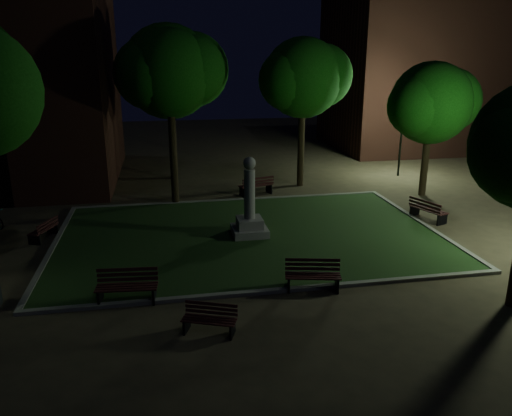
{
  "coord_description": "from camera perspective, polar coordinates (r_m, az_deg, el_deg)",
  "views": [
    {
      "loc": [
        -3.29,
        -16.78,
        7.1
      ],
      "look_at": [
        0.07,
        1.0,
        1.5
      ],
      "focal_mm": 35.0,
      "sensor_mm": 36.0,
      "label": 1
    }
  ],
  "objects": [
    {
      "name": "tree_ne",
      "position": [
        26.88,
        19.55,
        11.23
      ],
      "size": [
        5.01,
        4.09,
        6.81
      ],
      "color": "black",
      "rests_on": "ground"
    },
    {
      "name": "bench_far_side",
      "position": [
        26.15,
        0.04,
        2.5
      ],
      "size": [
        1.9,
        1.09,
        0.99
      ],
      "rotation": [
        0.0,
        0.0,
        3.42
      ],
      "color": "black",
      "rests_on": "ground"
    },
    {
      "name": "tree_north_er",
      "position": [
        27.44,
        5.58,
        14.56
      ],
      "size": [
        5.2,
        4.24,
        8.01
      ],
      "color": "black",
      "rests_on": "ground"
    },
    {
      "name": "lawn_kerb",
      "position": [
        20.33,
        -0.73,
        -3.07
      ],
      "size": [
        15.4,
        10.4,
        0.12
      ],
      "color": "slate",
      "rests_on": "ground"
    },
    {
      "name": "bench_west_near",
      "position": [
        15.5,
        -14.51,
        -8.74
      ],
      "size": [
        1.85,
        0.79,
        0.99
      ],
      "rotation": [
        0.0,
        0.0,
        -0.09
      ],
      "color": "black",
      "rests_on": "ground"
    },
    {
      "name": "ground",
      "position": [
        18.52,
        0.35,
        -5.35
      ],
      "size": [
        80.0,
        80.0,
        0.0
      ],
      "primitive_type": "plane",
      "color": "#493E2A"
    },
    {
      "name": "bench_near_right",
      "position": [
        15.87,
        6.5,
        -7.71
      ],
      "size": [
        1.82,
        0.96,
        0.95
      ],
      "rotation": [
        0.0,
        0.0,
        -0.22
      ],
      "color": "black",
      "rests_on": "ground"
    },
    {
      "name": "bench_near_left",
      "position": [
        13.57,
        -5.3,
        -12.61
      ],
      "size": [
        1.52,
        1.0,
        0.79
      ],
      "rotation": [
        0.0,
        0.0,
        -0.38
      ],
      "color": "black",
      "rests_on": "ground"
    },
    {
      "name": "lamppost_ne",
      "position": [
        31.16,
        16.33,
        8.66
      ],
      "size": [
        1.18,
        0.28,
        4.0
      ],
      "color": "black",
      "rests_on": "ground"
    },
    {
      "name": "monument",
      "position": [
        20.03,
        -0.74,
        -0.66
      ],
      "size": [
        1.4,
        1.4,
        3.2
      ],
      "color": "gray",
      "rests_on": "lawn"
    },
    {
      "name": "bench_left_side",
      "position": [
        21.6,
        -23.03,
        -2.37
      ],
      "size": [
        0.98,
        1.54,
        0.8
      ],
      "rotation": [
        0.0,
        0.0,
        -1.93
      ],
      "color": "black",
      "rests_on": "ground"
    },
    {
      "name": "tree_far_north",
      "position": [
        29.37,
        -9.72,
        15.1
      ],
      "size": [
        6.46,
        5.27,
        8.78
      ],
      "color": "black",
      "rests_on": "ground"
    },
    {
      "name": "lamppost_nw",
      "position": [
        29.38,
        -26.21,
        7.51
      ],
      "size": [
        1.18,
        0.28,
        4.33
      ],
      "color": "black",
      "rests_on": "ground"
    },
    {
      "name": "tree_north_wl",
      "position": [
        24.0,
        -9.65,
        14.94
      ],
      "size": [
        4.94,
        4.03,
        8.28
      ],
      "color": "black",
      "rests_on": "ground"
    },
    {
      "name": "building_far",
      "position": [
        42.51,
        20.03,
        14.72
      ],
      "size": [
        16.0,
        10.0,
        12.0
      ],
      "primitive_type": "cube",
      "color": "#4A241A",
      "rests_on": "ground"
    },
    {
      "name": "bench_right_side",
      "position": [
        23.39,
        19.0,
        -0.29
      ],
      "size": [
        1.18,
        1.85,
        0.96
      ],
      "rotation": [
        0.0,
        0.0,
        1.93
      ],
      "color": "black",
      "rests_on": "ground"
    },
    {
      "name": "lawn",
      "position": [
        20.33,
        -0.73,
        -3.12
      ],
      "size": [
        15.0,
        10.0,
        0.08
      ],
      "primitive_type": "cube",
      "color": "#213F18",
      "rests_on": "ground"
    }
  ]
}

